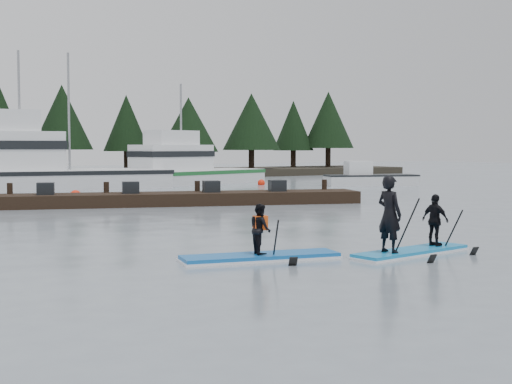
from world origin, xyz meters
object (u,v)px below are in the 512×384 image
floating_dock (177,199)px  paddleboard_duo (409,227)px  fishing_boat_medium (184,177)px  fishing_boat_large (26,178)px  paddleboard_solo (260,245)px

floating_dock → paddleboard_duo: bearing=-77.2°
fishing_boat_medium → floating_dock: 17.13m
floating_dock → fishing_boat_medium: bearing=81.5°
paddleboard_duo → fishing_boat_large: bearing=84.9°
fishing_boat_large → floating_dock: 15.05m
fishing_boat_medium → paddleboard_solo: fishing_boat_medium is taller
paddleboard_duo → paddleboard_solo: bearing=153.5°
fishing_boat_large → paddleboard_solo: bearing=-84.6°
paddleboard_duo → fishing_boat_medium: bearing=65.9°
fishing_boat_medium → paddleboard_duo: 32.48m
fishing_boat_large → fishing_boat_medium: (10.55, 0.72, -0.17)m
floating_dock → paddleboard_duo: size_ratio=4.69×
fishing_boat_medium → paddleboard_duo: (-8.61, -31.31, 0.15)m
fishing_boat_medium → fishing_boat_large: bearing=165.7°
fishing_boat_large → floating_dock: size_ratio=1.00×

